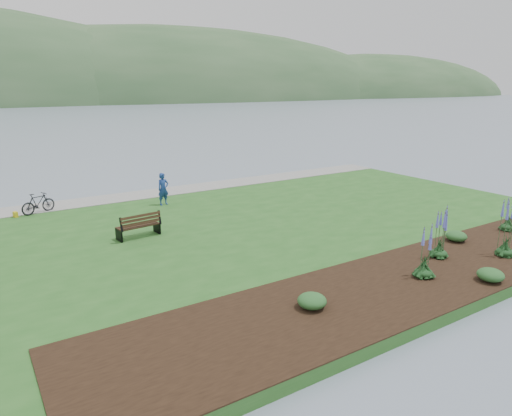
{
  "coord_description": "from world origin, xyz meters",
  "views": [
    {
      "loc": [
        -9.61,
        -19.01,
        6.75
      ],
      "look_at": [
        1.21,
        -2.06,
        1.3
      ],
      "focal_mm": 32.0,
      "sensor_mm": 36.0,
      "label": 1
    }
  ],
  "objects": [
    {
      "name": "echium_2",
      "position": [
        7.17,
        -10.36,
        1.4
      ],
      "size": [
        0.62,
        0.62,
        2.33
      ],
      "color": "#133416",
      "rests_on": "garden_bed"
    },
    {
      "name": "echium_0",
      "position": [
        2.91,
        -9.98,
        1.23
      ],
      "size": [
        0.62,
        0.62,
        1.97
      ],
      "color": "#133416",
      "rests_on": "garden_bed"
    },
    {
      "name": "shoreline_path",
      "position": [
        0.0,
        6.9,
        0.42
      ],
      "size": [
        34.0,
        2.2,
        0.03
      ],
      "primitive_type": "cube",
      "color": "gray",
      "rests_on": "lawn"
    },
    {
      "name": "park_bench",
      "position": [
        -3.82,
        -0.66,
        0.96
      ],
      "size": [
        1.88,
        0.94,
        1.12
      ],
      "rotation": [
        0.0,
        0.0,
        0.12
      ],
      "color": "black",
      "rests_on": "lawn"
    },
    {
      "name": "lawn",
      "position": [
        0.0,
        -2.0,
        0.2
      ],
      "size": [
        34.0,
        20.0,
        0.4
      ],
      "primitive_type": "cube",
      "color": "#22541D",
      "rests_on": "ground"
    },
    {
      "name": "shrub_2",
      "position": [
        7.14,
        -8.32,
        0.65
      ],
      "size": [
        0.84,
        0.84,
        0.42
      ],
      "primitive_type": "ellipsoid",
      "color": "#1E4C21",
      "rests_on": "garden_bed"
    },
    {
      "name": "echium_1",
      "position": [
        4.92,
        -9.1,
        1.39
      ],
      "size": [
        0.62,
        0.62,
        2.21
      ],
      "color": "#133416",
      "rests_on": "garden_bed"
    },
    {
      "name": "ground",
      "position": [
        0.0,
        0.0,
        0.0
      ],
      "size": [
        600.0,
        600.0,
        0.0
      ],
      "primitive_type": "plane",
      "color": "slate",
      "rests_on": "ground"
    },
    {
      "name": "pannier",
      "position": [
        -7.99,
        5.69,
        0.54
      ],
      "size": [
        0.23,
        0.3,
        0.28
      ],
      "primitive_type": "cube",
      "rotation": [
        0.0,
        0.0,
        0.28
      ],
      "color": "gold",
      "rests_on": "lawn"
    },
    {
      "name": "bicycle_b",
      "position": [
        -6.9,
        5.83,
        0.93
      ],
      "size": [
        1.13,
        1.82,
        1.06
      ],
      "primitive_type": "imported",
      "rotation": [
        0.0,
        0.0,
        1.95
      ],
      "color": "black",
      "rests_on": "lawn"
    },
    {
      "name": "shrub_1",
      "position": [
        4.49,
        -11.4,
        0.65
      ],
      "size": [
        0.85,
        0.85,
        0.43
      ],
      "primitive_type": "ellipsoid",
      "color": "#1E4C21",
      "rests_on": "garden_bed"
    },
    {
      "name": "echium_3",
      "position": [
        10.36,
        -8.68,
        1.15
      ],
      "size": [
        0.62,
        0.62,
        1.92
      ],
      "color": "#133416",
      "rests_on": "garden_bed"
    },
    {
      "name": "shrub_0",
      "position": [
        -1.71,
        -9.67,
        0.65
      ],
      "size": [
        0.86,
        0.86,
        0.43
      ],
      "primitive_type": "ellipsoid",
      "color": "#1E4C21",
      "rests_on": "garden_bed"
    },
    {
      "name": "far_hillside",
      "position": [
        20.0,
        170.0,
        0.0
      ],
      "size": [
        580.0,
        80.0,
        38.0
      ],
      "primitive_type": null,
      "color": "#30542F",
      "rests_on": "ground"
    },
    {
      "name": "garden_bed",
      "position": [
        3.0,
        -9.8,
        0.42
      ],
      "size": [
        24.0,
        4.4,
        0.04
      ],
      "primitive_type": "cube",
      "color": "black",
      "rests_on": "lawn"
    },
    {
      "name": "person",
      "position": [
        -0.87,
        4.05,
        1.43
      ],
      "size": [
        0.82,
        0.62,
        2.06
      ],
      "primitive_type": "imported",
      "rotation": [
        0.0,
        0.0,
        0.14
      ],
      "color": "navy",
      "rests_on": "lawn"
    }
  ]
}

